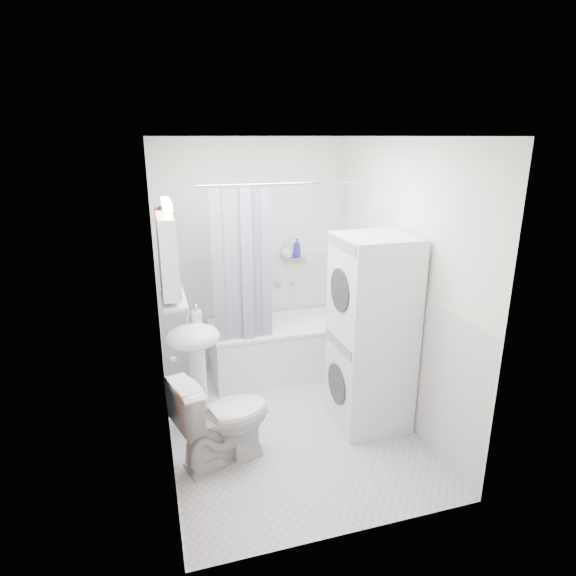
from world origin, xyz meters
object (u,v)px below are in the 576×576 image
object	(u,v)px
bathtub	(282,345)
washer_dryer	(371,333)
sink	(195,353)
toilet	(223,418)

from	to	relation	value
bathtub	washer_dryer	bearing A→B (deg)	-66.95
sink	toilet	distance (m)	0.61
sink	toilet	world-z (taller)	sink
sink	washer_dryer	world-z (taller)	washer_dryer
bathtub	sink	xyz separation A→B (m)	(-0.97, -0.78, 0.39)
bathtub	toilet	xyz separation A→B (m)	(-0.83, -1.27, 0.05)
sink	toilet	size ratio (longest dim) A/B	1.40
bathtub	washer_dryer	size ratio (longest dim) A/B	0.89
bathtub	washer_dryer	distance (m)	1.29
bathtub	toilet	size ratio (longest dim) A/B	1.98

